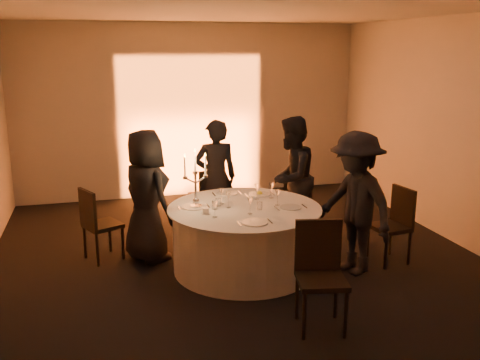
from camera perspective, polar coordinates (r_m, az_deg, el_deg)
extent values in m
plane|color=black|center=(6.50, 0.47, -9.43)|extent=(7.00, 7.00, 0.00)
plane|color=silver|center=(5.98, 0.53, 17.97)|extent=(7.00, 7.00, 0.00)
plane|color=beige|center=(9.45, -5.30, 7.34)|extent=(7.00, 0.00, 7.00)
plane|color=beige|center=(2.97, 19.28, -8.27)|extent=(7.00, 0.00, 7.00)
plane|color=beige|center=(7.45, 23.39, 4.47)|extent=(0.00, 7.00, 7.00)
cube|color=black|center=(9.44, -4.79, -1.64)|extent=(0.25, 0.12, 0.10)
cylinder|color=black|center=(6.50, 0.47, -9.31)|extent=(0.60, 0.60, 0.03)
cylinder|color=black|center=(6.36, 0.48, -6.33)|extent=(0.20, 0.20, 0.75)
cylinder|color=white|center=(6.36, 0.48, -6.33)|extent=(1.68, 1.68, 0.75)
cylinder|color=white|center=(6.24, 0.48, -3.01)|extent=(1.80, 1.80, 0.02)
cube|color=black|center=(6.85, -14.43, -4.70)|extent=(0.54, 0.54, 0.05)
cube|color=black|center=(6.71, -15.95, -2.98)|extent=(0.21, 0.38, 0.46)
cylinder|color=black|center=(6.86, -12.37, -6.57)|extent=(0.04, 0.04, 0.43)
cylinder|color=black|center=(7.15, -13.70, -5.79)|extent=(0.04, 0.04, 0.43)
cylinder|color=black|center=(6.71, -14.97, -7.17)|extent=(0.04, 0.04, 0.43)
cylinder|color=black|center=(7.01, -16.22, -6.35)|extent=(0.04, 0.04, 0.43)
cube|color=black|center=(7.96, -3.23, -1.88)|extent=(0.38, 0.38, 0.05)
cube|color=black|center=(7.74, -3.02, -0.56)|extent=(0.38, 0.05, 0.43)
cylinder|color=black|center=(8.20, -2.32, -2.92)|extent=(0.04, 0.04, 0.40)
cylinder|color=black|center=(8.15, -4.53, -3.07)|extent=(0.04, 0.04, 0.40)
cylinder|color=black|center=(7.90, -1.85, -3.58)|extent=(0.04, 0.04, 0.40)
cylinder|color=black|center=(7.84, -4.15, -3.74)|extent=(0.04, 0.04, 0.40)
cube|color=black|center=(7.96, 4.55, -1.91)|extent=(0.52, 0.52, 0.05)
cube|color=black|center=(7.81, 5.59, -0.49)|extent=(0.33, 0.24, 0.43)
cylinder|color=black|center=(8.24, 4.28, -2.88)|extent=(0.04, 0.04, 0.40)
cylinder|color=black|center=(7.99, 2.91, -3.39)|extent=(0.04, 0.04, 0.40)
cylinder|color=black|center=(8.06, 6.12, -3.30)|extent=(0.04, 0.04, 0.40)
cylinder|color=black|center=(7.81, 4.78, -3.84)|extent=(0.04, 0.04, 0.40)
cube|color=black|center=(6.80, 15.65, -4.89)|extent=(0.46, 0.46, 0.05)
cube|color=black|center=(6.84, 17.00, -2.65)|extent=(0.10, 0.41, 0.47)
cylinder|color=black|center=(6.90, 13.48, -6.48)|extent=(0.04, 0.04, 0.44)
cylinder|color=black|center=(6.64, 15.28, -7.40)|extent=(0.04, 0.04, 0.44)
cylinder|color=black|center=(7.10, 15.75, -6.02)|extent=(0.04, 0.04, 0.44)
cylinder|color=black|center=(6.85, 17.59, -6.89)|extent=(0.04, 0.04, 0.44)
cube|color=black|center=(5.09, 8.69, -10.55)|extent=(0.52, 0.52, 0.05)
cube|color=black|center=(5.16, 8.33, -6.86)|extent=(0.44, 0.13, 0.51)
cylinder|color=black|center=(4.99, 6.86, -14.16)|extent=(0.04, 0.04, 0.48)
cylinder|color=black|center=(5.07, 11.21, -13.86)|extent=(0.04, 0.04, 0.48)
cylinder|color=black|center=(5.33, 6.11, -12.24)|extent=(0.04, 0.04, 0.48)
cylinder|color=black|center=(5.40, 10.18, -12.01)|extent=(0.04, 0.04, 0.48)
imported|color=black|center=(6.61, -9.96, -1.71)|extent=(0.85, 0.95, 1.64)
imported|color=black|center=(7.45, -2.60, 0.25)|extent=(0.61, 0.41, 1.63)
imported|color=black|center=(7.35, 5.48, 0.22)|extent=(1.03, 1.03, 1.69)
imported|color=black|center=(6.30, 12.21, -2.45)|extent=(0.92, 1.22, 1.67)
cylinder|color=white|center=(6.25, -4.96, -2.86)|extent=(0.28, 0.28, 0.01)
cube|color=silver|center=(6.23, -6.50, -2.98)|extent=(0.01, 0.17, 0.01)
cube|color=silver|center=(6.28, -3.43, -2.76)|extent=(0.02, 0.17, 0.01)
cylinder|color=white|center=(6.80, -1.41, -1.43)|extent=(0.26, 0.26, 0.01)
cube|color=silver|center=(6.76, -2.81, -1.54)|extent=(0.02, 0.17, 0.01)
cube|color=silver|center=(6.84, -0.03, -1.34)|extent=(0.01, 0.17, 0.01)
cylinder|color=white|center=(6.76, 2.10, -1.54)|extent=(0.28, 0.28, 0.01)
cube|color=silver|center=(6.71, 0.71, -1.65)|extent=(0.02, 0.17, 0.01)
cube|color=silver|center=(6.81, 3.47, -1.44)|extent=(0.01, 0.17, 0.01)
sphere|color=yellow|center=(6.74, 2.10, -1.20)|extent=(0.07, 0.07, 0.07)
cylinder|color=white|center=(6.24, 5.43, -2.91)|extent=(0.25, 0.25, 0.01)
cube|color=silver|center=(6.19, 3.95, -3.04)|extent=(0.02, 0.17, 0.01)
cube|color=silver|center=(6.30, 6.88, -2.79)|extent=(0.01, 0.17, 0.01)
cylinder|color=white|center=(5.69, 1.57, -4.53)|extent=(0.29, 0.29, 0.01)
cube|color=silver|center=(5.65, -0.09, -4.69)|extent=(0.02, 0.17, 0.01)
cube|color=silver|center=(5.74, 3.20, -4.40)|extent=(0.02, 0.17, 0.01)
cylinder|color=white|center=(6.01, -3.67, -3.56)|extent=(0.11, 0.11, 0.01)
cylinder|color=white|center=(6.00, -3.68, -3.25)|extent=(0.07, 0.07, 0.06)
cylinder|color=white|center=(6.26, -4.71, -2.80)|extent=(0.14, 0.14, 0.02)
sphere|color=white|center=(6.24, -4.73, -2.23)|extent=(0.08, 0.08, 0.08)
cylinder|color=white|center=(6.21, -4.75, -0.99)|extent=(0.03, 0.03, 0.37)
cylinder|color=white|center=(6.16, -4.79, 0.81)|extent=(0.06, 0.06, 0.03)
cylinder|color=silver|center=(6.13, -4.81, 1.93)|extent=(0.02, 0.02, 0.24)
cone|color=#FBAA2D|center=(6.10, -4.84, 3.22)|extent=(0.02, 0.02, 0.04)
cylinder|color=white|center=(6.17, -5.31, -0.06)|extent=(0.13, 0.02, 0.09)
cylinder|color=white|center=(6.15, -5.87, 0.25)|extent=(0.06, 0.06, 0.03)
cylinder|color=silver|center=(6.12, -5.89, 1.38)|extent=(0.02, 0.02, 0.24)
cone|color=#FBAA2D|center=(6.09, -5.93, 2.66)|extent=(0.02, 0.02, 0.04)
cylinder|color=white|center=(6.19, -4.23, 0.01)|extent=(0.13, 0.02, 0.09)
cylinder|color=white|center=(6.19, -3.70, 0.39)|extent=(0.06, 0.06, 0.03)
cylinder|color=silver|center=(6.16, -3.72, 1.51)|extent=(0.02, 0.02, 0.24)
cone|color=#FBAA2D|center=(6.13, -3.74, 2.79)|extent=(0.02, 0.02, 0.04)
cylinder|color=white|center=(6.22, -1.24, -2.94)|extent=(0.06, 0.06, 0.01)
cylinder|color=white|center=(6.21, -1.24, -2.48)|extent=(0.01, 0.01, 0.10)
cone|color=white|center=(6.18, -1.24, -1.68)|extent=(0.07, 0.07, 0.09)
cylinder|color=white|center=(6.57, 1.81, -2.03)|extent=(0.06, 0.06, 0.01)
cylinder|color=white|center=(6.55, 1.82, -1.60)|extent=(0.01, 0.01, 0.10)
cone|color=white|center=(6.53, 1.82, -0.84)|extent=(0.07, 0.07, 0.09)
cylinder|color=white|center=(6.63, 3.36, -1.90)|extent=(0.06, 0.06, 0.01)
cylinder|color=white|center=(6.61, 3.36, -1.47)|extent=(0.01, 0.01, 0.10)
cone|color=white|center=(6.59, 3.37, -0.71)|extent=(0.07, 0.07, 0.09)
cylinder|color=white|center=(5.88, -2.69, -3.97)|extent=(0.06, 0.06, 0.01)
cylinder|color=white|center=(5.87, -2.70, -3.48)|extent=(0.01, 0.01, 0.10)
cone|color=white|center=(5.84, -2.71, -2.64)|extent=(0.07, 0.07, 0.09)
cylinder|color=white|center=(6.00, 1.07, -3.60)|extent=(0.06, 0.06, 0.01)
cylinder|color=white|center=(5.98, 1.07, -3.13)|extent=(0.01, 0.01, 0.10)
cone|color=white|center=(5.95, 1.08, -2.30)|extent=(0.07, 0.07, 0.09)
cylinder|color=white|center=(6.32, 4.01, -2.69)|extent=(0.06, 0.06, 0.01)
cylinder|color=white|center=(6.31, 4.02, -2.24)|extent=(0.01, 0.01, 0.10)
cone|color=white|center=(6.29, 4.03, -1.45)|extent=(0.07, 0.07, 0.09)
cylinder|color=white|center=(6.37, -1.98, -2.53)|extent=(0.06, 0.06, 0.01)
cylinder|color=white|center=(6.36, -1.99, -2.08)|extent=(0.01, 0.01, 0.10)
cone|color=white|center=(6.33, -1.99, -1.30)|extent=(0.07, 0.07, 0.09)
cylinder|color=white|center=(6.28, -2.35, -2.39)|extent=(0.07, 0.07, 0.09)
cylinder|color=white|center=(6.16, -2.73, -2.73)|extent=(0.07, 0.07, 0.09)
cylinder|color=white|center=(6.14, 2.10, -2.76)|extent=(0.07, 0.07, 0.09)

